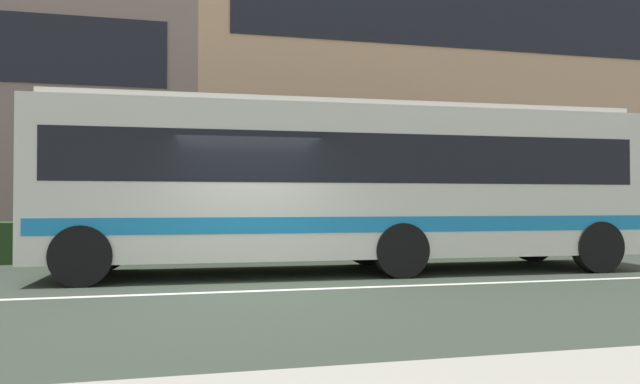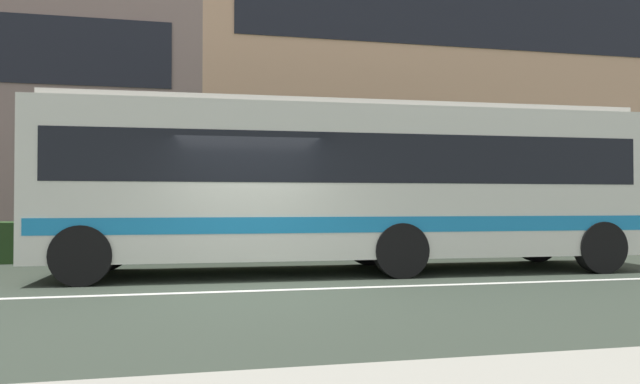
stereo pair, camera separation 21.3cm
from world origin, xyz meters
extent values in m
plane|color=#323B30|center=(0.00, 0.00, 0.00)|extent=(160.00, 160.00, 0.00)
cube|color=silver|center=(0.00, 0.00, 0.00)|extent=(60.00, 0.16, 0.01)
cube|color=#26441E|center=(1.75, 5.51, 0.46)|extent=(16.58, 1.10, 0.92)
cube|color=tan|center=(10.94, 13.09, 6.75)|extent=(23.38, 9.11, 13.51)
cube|color=black|center=(10.94, 8.52, 7.84)|extent=(21.51, 0.04, 2.70)
cube|color=silver|center=(2.06, 2.12, 1.74)|extent=(11.56, 2.74, 2.79)
cube|color=black|center=(2.06, 2.12, 2.16)|extent=(10.87, 2.75, 0.89)
cube|color=#1B7CB6|center=(2.06, 2.12, 0.98)|extent=(11.33, 2.76, 0.28)
cube|color=silver|center=(2.06, 2.12, 3.20)|extent=(11.09, 2.34, 0.12)
cube|color=black|center=(-3.70, 2.26, 2.16)|extent=(0.08, 2.06, 0.98)
cylinder|color=black|center=(-2.72, 1.11, 0.50)|extent=(1.01, 0.30, 1.00)
cylinder|color=black|center=(-2.66, 3.36, 0.50)|extent=(1.01, 0.30, 1.00)
cylinder|color=black|center=(2.74, 0.97, 0.50)|extent=(1.01, 0.30, 1.00)
cylinder|color=black|center=(2.80, 3.23, 0.50)|extent=(1.01, 0.30, 1.00)
cylinder|color=black|center=(6.78, 0.87, 0.50)|extent=(1.01, 0.30, 1.00)
cylinder|color=black|center=(6.84, 3.13, 0.50)|extent=(1.01, 0.30, 1.00)
camera|label=1|loc=(-1.04, -8.89, 1.37)|focal=32.32mm
camera|label=2|loc=(-0.83, -8.93, 1.37)|focal=32.32mm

